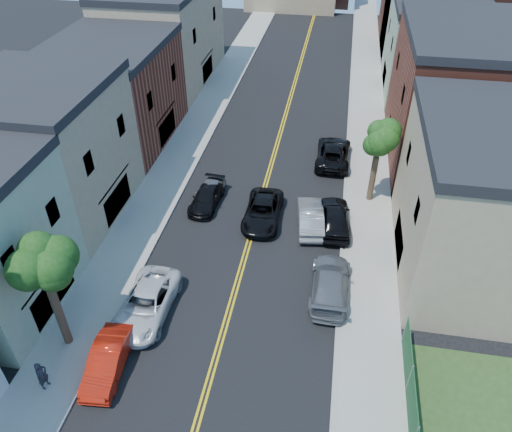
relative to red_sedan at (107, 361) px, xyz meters
The scene contains 22 objects.
sidewalk_left 27.37m from the red_sedan, 95.88° to the left, with size 3.20×100.00×0.15m, color gray.
sidewalk_right 30.17m from the red_sedan, 64.48° to the left, with size 3.20×100.00×0.15m, color gray.
curb_left 27.25m from the red_sedan, 92.22° to the left, with size 0.30×100.00×0.15m, color gray.
curb_right 29.46m from the red_sedan, 67.55° to the left, with size 0.30×100.00×0.15m, color gray.
bldg_left_tan_near 15.59m from the red_sedan, 126.08° to the left, with size 9.00×10.00×9.00m, color #998466.
bldg_left_brick 25.08m from the red_sedan, 110.98° to the left, with size 9.00×12.00×8.00m, color brown.
bldg_left_tan_far 38.48m from the red_sedan, 103.46° to the left, with size 9.00×16.00×9.50m, color #998466.
bldg_right_tan 22.47m from the red_sedan, 30.44° to the left, with size 9.00×12.00×9.00m, color #998466.
bldg_right_brick 31.92m from the red_sedan, 52.87° to the left, with size 9.00×14.00×10.00m, color brown.
bldg_right_palegrn 43.76m from the red_sedan, 64.04° to the left, with size 9.00×12.00×8.50m, color gray.
tree_left_mid 6.61m from the red_sedan, 156.18° to the left, with size 5.20×5.20×9.29m.
tree_right_far 22.17m from the red_sedan, 52.93° to the left, with size 4.40×4.40×8.03m.
red_sedan is the anchor object (origin of this frame).
white_pickup 3.95m from the red_sedan, 81.06° to the left, with size 2.59×5.61×1.56m, color silver.
grey_car_left 15.12m from the red_sedan, 85.09° to the left, with size 1.66×4.12×1.40m, color #585A60.
black_car_left 14.67m from the red_sedan, 84.94° to the left, with size 1.82×4.47×1.30m, color black.
grey_car_right 12.83m from the red_sedan, 34.30° to the left, with size 2.23×5.48×1.59m, color #5C5F64.
black_car_right 17.19m from the red_sedan, 51.96° to the left, with size 2.00×4.98×1.70m, color black.
silver_car_right 16.08m from the red_sedan, 56.27° to the left, with size 1.65×4.72×1.56m, color #96999D.
dark_car_right_far 24.53m from the red_sedan, 65.85° to the left, with size 2.68×5.81×1.61m, color black.
black_suv_lane 14.62m from the red_sedan, 67.50° to the left, with size 2.44×5.29×1.47m, color black.
pedestrian_left 3.01m from the red_sedan, 149.86° to the right, with size 0.61×0.40×1.68m, color #222228.
Camera 1 is at (4.76, -0.70, 21.20)m, focal length 34.47 mm.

